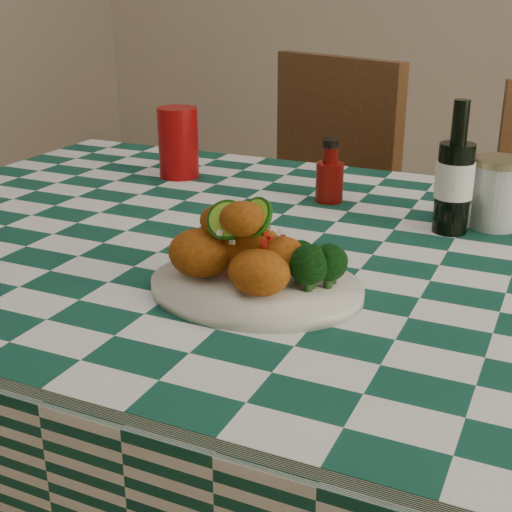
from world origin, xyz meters
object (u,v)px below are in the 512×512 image
at_px(fried_chicken_pile, 246,242).
at_px(wooden_chair_left, 284,239).
at_px(mason_jar, 497,193).
at_px(ketchup_bottle, 330,171).
at_px(beer_bottle, 456,168).
at_px(dining_table, 304,449).
at_px(red_tumbler, 178,143).
at_px(plate, 256,288).

xyz_separation_m(fried_chicken_pile, wooden_chair_left, (-0.34, 0.97, -0.37)).
height_order(fried_chicken_pile, mason_jar, fried_chicken_pile).
bearing_deg(mason_jar, ketchup_bottle, 174.92).
bearing_deg(ketchup_bottle, beer_bottle, -18.92).
height_order(mason_jar, wooden_chair_left, wooden_chair_left).
relative_size(mason_jar, beer_bottle, 0.55).
xyz_separation_m(dining_table, wooden_chair_left, (-0.36, 0.76, 0.10)).
relative_size(red_tumbler, wooden_chair_left, 0.15).
height_order(red_tumbler, beer_bottle, beer_bottle).
bearing_deg(red_tumbler, wooden_chair_left, 84.18).
height_order(beer_bottle, wooden_chair_left, beer_bottle).
xyz_separation_m(red_tumbler, wooden_chair_left, (0.05, 0.48, -0.37)).
distance_m(ketchup_bottle, beer_bottle, 0.26).
relative_size(mason_jar, wooden_chair_left, 0.12).
xyz_separation_m(dining_table, beer_bottle, (0.19, 0.16, 0.50)).
bearing_deg(plate, beer_bottle, 62.89).
distance_m(ketchup_bottle, wooden_chair_left, 0.70).
height_order(plate, red_tumbler, red_tumbler).
distance_m(dining_table, wooden_chair_left, 0.85).
height_order(fried_chicken_pile, red_tumbler, red_tumbler).
distance_m(plate, ketchup_bottle, 0.46).
height_order(dining_table, beer_bottle, beer_bottle).
xyz_separation_m(fried_chicken_pile, ketchup_bottle, (-0.04, 0.45, -0.01)).
distance_m(fried_chicken_pile, ketchup_bottle, 0.45).
bearing_deg(fried_chicken_pile, red_tumbler, 128.69).
relative_size(plate, fried_chicken_pile, 1.70).
height_order(fried_chicken_pile, beer_bottle, beer_bottle).
distance_m(fried_chicken_pile, mason_jar, 0.50).
bearing_deg(beer_bottle, fried_chicken_pile, -118.83).
relative_size(ketchup_bottle, beer_bottle, 0.54).
relative_size(red_tumbler, beer_bottle, 0.67).
distance_m(plate, fried_chicken_pile, 0.07).
distance_m(dining_table, fried_chicken_pile, 0.51).
bearing_deg(fried_chicken_pile, beer_bottle, 61.17).
distance_m(fried_chicken_pile, red_tumbler, 0.63).
bearing_deg(red_tumbler, dining_table, -34.72).
xyz_separation_m(plate, fried_chicken_pile, (-0.01, 0.00, 0.06)).
bearing_deg(beer_bottle, wooden_chair_left, 132.26).
bearing_deg(fried_chicken_pile, wooden_chair_left, 109.52).
distance_m(red_tumbler, ketchup_bottle, 0.36).
bearing_deg(wooden_chair_left, fried_chicken_pile, -47.16).
bearing_deg(dining_table, fried_chicken_pile, -93.78).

